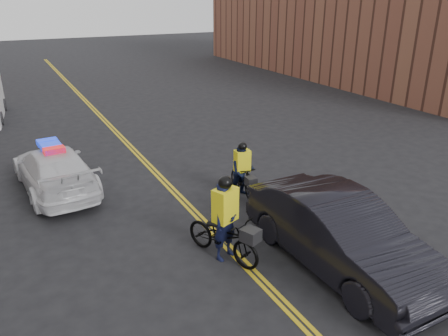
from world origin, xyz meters
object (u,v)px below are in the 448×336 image
cyclist_near (226,230)px  cyclist_far (242,175)px  police_cruiser (54,169)px  dark_sedan (340,233)px

cyclist_near → cyclist_far: (2.11, 2.89, -0.04)m
police_cruiser → cyclist_far: bearing=143.7°
police_cruiser → cyclist_far: size_ratio=2.86×
cyclist_near → cyclist_far: 3.58m
police_cruiser → cyclist_near: bearing=112.3°
police_cruiser → dark_sedan: size_ratio=0.96×
police_cruiser → cyclist_far: 6.12m
police_cruiser → dark_sedan: (5.29, -7.64, 0.15)m
dark_sedan → cyclist_near: size_ratio=2.31×
police_cruiser → dark_sedan: bearing=119.8°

